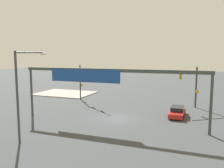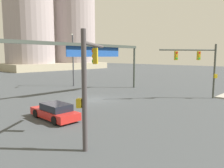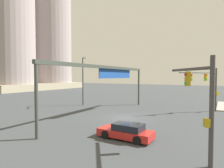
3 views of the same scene
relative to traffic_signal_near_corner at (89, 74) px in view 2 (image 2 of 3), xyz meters
The scene contains 6 objects.
ground_plane 12.63m from the traffic_signal_near_corner, 47.34° to the left, with size 183.14×183.14×0.00m, color #3C4144.
traffic_signal_near_corner is the anchor object (origin of this frame).
traffic_signal_opposite_side 16.60m from the traffic_signal_near_corner, ahead, with size 5.26×4.35×5.98m.
streetlamp_curved_arm 23.18m from the traffic_signal_near_corner, 55.23° to the left, with size 1.88×2.22×7.98m.
overhead_sign_gantry 14.45m from the traffic_signal_near_corner, 52.37° to the left, with size 21.21×0.43×6.15m.
sedan_car_approaching 6.38m from the traffic_signal_near_corner, 76.79° to the left, with size 1.86×4.34×1.21m.
Camera 2 is at (-15.71, -17.65, 4.69)m, focal length 35.58 mm.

